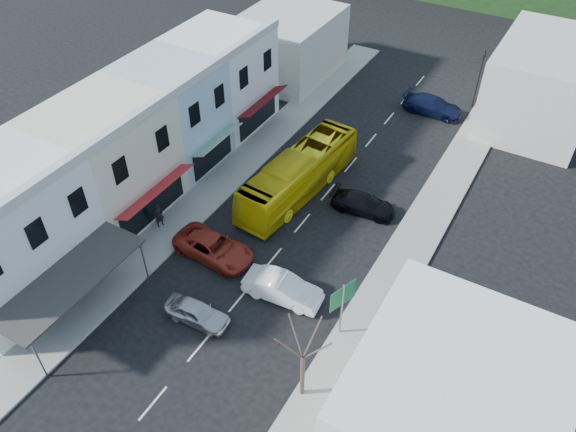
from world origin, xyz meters
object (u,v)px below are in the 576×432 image
object	(u,v)px
car_red	(214,248)
pedestrian_left	(159,216)
bus	(299,175)
car_white	(283,290)
traffic_signal	(479,80)
street_tree	(303,358)
direction_sign	(342,310)
car_silver	(197,312)

from	to	relation	value
car_red	pedestrian_left	world-z (taller)	pedestrian_left
bus	car_white	size ratio (longest dim) A/B	2.64
car_red	pedestrian_left	distance (m)	4.89
car_red	traffic_signal	xyz separation A→B (m)	(9.26, 27.38, 2.01)
pedestrian_left	street_tree	xyz separation A→B (m)	(14.73, -6.45, 2.21)
direction_sign	pedestrian_left	bearing A→B (deg)	-166.40
direction_sign	traffic_signal	bearing A→B (deg)	112.38
car_white	pedestrian_left	xyz separation A→B (m)	(-10.54, 1.27, 0.30)
bus	direction_sign	xyz separation A→B (m)	(8.34, -10.14, 0.50)
car_silver	direction_sign	bearing A→B (deg)	-69.88
direction_sign	traffic_signal	world-z (taller)	traffic_signal
street_tree	pedestrian_left	bearing A→B (deg)	156.35
bus	direction_sign	distance (m)	13.14
pedestrian_left	direction_sign	size ratio (longest dim) A/B	0.41
street_tree	traffic_signal	world-z (taller)	street_tree
pedestrian_left	direction_sign	bearing A→B (deg)	-76.91
direction_sign	bus	bearing A→B (deg)	150.63
bus	direction_sign	size ratio (longest dim) A/B	2.83
car_silver	car_white	xyz separation A→B (m)	(3.44, 3.98, 0.00)
traffic_signal	car_silver	bearing A→B (deg)	66.21
bus	car_silver	distance (m)	13.48
bus	traffic_signal	xyz separation A→B (m)	(7.74, 18.75, 1.16)
bus	pedestrian_left	xyz separation A→B (m)	(-6.38, -8.18, -0.55)
bus	street_tree	size ratio (longest dim) A/B	1.81
car_white	car_red	xyz separation A→B (m)	(-5.68, 0.82, 0.00)
bus	car_silver	xyz separation A→B (m)	(0.73, -13.43, -0.85)
car_silver	car_red	xyz separation A→B (m)	(-2.25, 4.80, 0.00)
direction_sign	car_red	bearing A→B (deg)	-167.50
pedestrian_left	car_silver	bearing A→B (deg)	-105.80
car_red	street_tree	world-z (taller)	street_tree
car_white	pedestrian_left	bearing A→B (deg)	77.94
car_silver	car_white	distance (m)	5.26
bus	car_white	xyz separation A→B (m)	(4.16, -9.45, -0.85)
bus	street_tree	distance (m)	16.93
car_white	car_silver	bearing A→B (deg)	134.04
direction_sign	street_tree	distance (m)	4.64
bus	pedestrian_left	world-z (taller)	bus
bus	traffic_signal	size ratio (longest dim) A/B	2.14
car_silver	traffic_signal	xyz separation A→B (m)	(7.01, 32.18, 2.01)
car_white	traffic_signal	size ratio (longest dim) A/B	0.81
car_white	direction_sign	bearing A→B (deg)	-104.57
car_silver	street_tree	distance (m)	8.12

